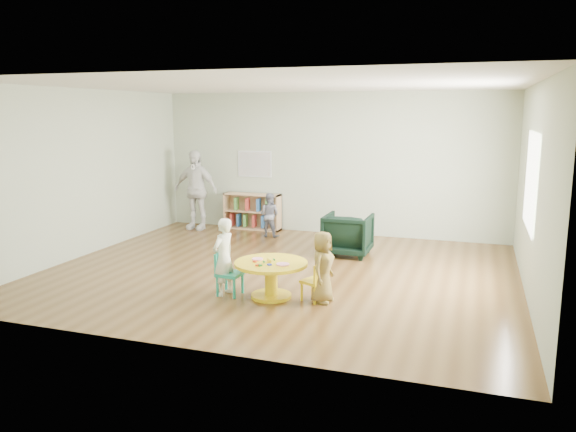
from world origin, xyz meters
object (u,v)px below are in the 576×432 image
Objects in this scene: activity_table at (271,273)px; bookshelf at (252,212)px; kid_chair_right at (316,281)px; adult_caretaker at (195,190)px; kid_chair_left at (227,272)px; child_left at (223,257)px; armchair at (348,234)px; toddler at (269,215)px; child_right at (322,267)px.

activity_table is 4.47m from bookshelf.
kid_chair_right is 5.14m from adult_caretaker.
kid_chair_left is 0.21m from child_left.
armchair is at bearing 79.62° from activity_table.
bookshelf reaches higher than kid_chair_right.
activity_table is 3.69m from toddler.
kid_chair_right is 0.43× the size of bookshelf.
child_left reaches higher than armchair.
bookshelf is at bearing -39.71° from toddler.
kid_chair_left is 0.67× the size of toddler.
bookshelf is at bearing 21.14° from adult_caretaker.
armchair is 0.48× the size of adult_caretaker.
armchair is at bearing -16.16° from adult_caretaker.
child_left is (1.28, -4.13, 0.15)m from bookshelf.
kid_chair_right is (1.20, 0.12, -0.04)m from kid_chair_left.
armchair is at bearing 170.47° from child_left.
armchair reaches higher than kid_chair_left.
kid_chair_left is 0.62× the size of child_right.
kid_chair_right is 0.31× the size of adult_caretaker.
kid_chair_right is 0.59× the size of toddler.
activity_table is at bearing 98.92° from child_right.
child_right is at bearing 3.20° from activity_table.
bookshelf is 1.39× the size of toddler.
child_right is (1.29, 0.12, 0.15)m from kid_chair_left.
bookshelf is at bearing -149.54° from child_left.
bookshelf is at bearing 38.79° from child_right.
kid_chair_left is at bearing -72.25° from bookshelf.
toddler is at bearing -44.57° from bookshelf.
adult_caretaker reaches higher than bookshelf.
adult_caretaker is (-1.11, -0.39, 0.46)m from bookshelf.
kid_chair_right is at bearing 98.40° from kid_chair_left.
child_left is 1.12× the size of child_right.
toddler is (-0.68, 3.54, -0.09)m from child_left.
child_right is 0.56× the size of adult_caretaker.
kid_chair_right is at bearing 93.99° from child_right.
armchair is (0.46, 2.52, 0.03)m from activity_table.
bookshelf is 2.82m from armchair.
toddler is 1.77m from adult_caretaker.
adult_caretaker is (-3.71, 3.61, 0.36)m from child_right.
bookshelf is at bearing -31.92° from armchair.
activity_table is 0.61m from kid_chair_right.
kid_chair_left is 2.81m from armchair.
activity_table is at bearing 117.34° from kid_chair_right.
kid_chair_right is 0.21m from child_right.
child_left is (-0.64, -0.10, 0.19)m from activity_table.
toddler is at bearing 36.18° from child_right.
adult_caretaker is (-2.39, 3.74, 0.31)m from child_left.
adult_caretaker reaches higher than kid_chair_right.
toddler is at bearing 110.91° from activity_table.
bookshelf is 0.73× the size of adult_caretaker.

